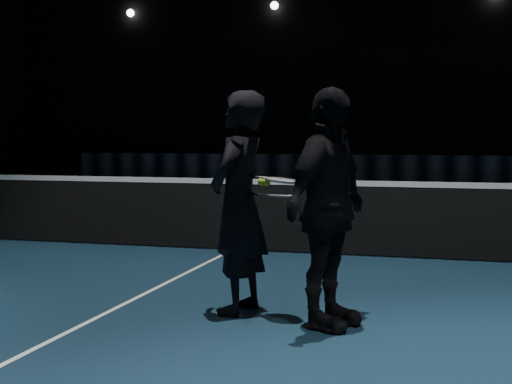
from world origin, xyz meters
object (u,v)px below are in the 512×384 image
player_a (239,203)px  racket_lower (284,195)px  racket_upper (282,180)px  tennis_balls (264,180)px  player_b (328,208)px

player_a → racket_lower: size_ratio=2.77×
racket_upper → tennis_balls: bearing=-170.4°
tennis_balls → player_a: bearing=163.0°
player_b → racket_lower: bearing=89.7°
player_a → player_b: same height
racket_lower → tennis_balls: tennis_balls is taller
player_a → tennis_balls: size_ratio=15.68×
player_b → tennis_balls: (-0.56, 0.19, 0.20)m
player_a → racket_upper: 0.45m
player_b → racket_lower: size_ratio=2.77×
player_a → racket_lower: bearing=79.0°
player_a → tennis_balls: bearing=80.1°
racket_lower → player_b: bearing=0.0°
racket_upper → racket_lower: bearing=-42.7°
player_a → racket_upper: bearing=84.7°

